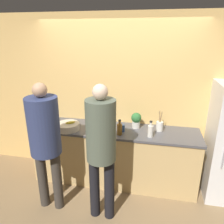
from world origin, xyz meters
The scene contains 11 objects.
ground_plane centered at (0.00, 0.00, 0.00)m, with size 14.00×14.00×0.00m, color #8C704C.
wall_back centered at (0.00, 0.69, 1.30)m, with size 5.20×0.06×2.60m.
counter centered at (0.00, 0.37, 0.46)m, with size 2.55×0.67×0.91m.
person_left centered at (-0.75, -0.40, 1.08)m, with size 0.39×0.39×1.76m.
person_center centered at (-0.01, -0.43, 1.07)m, with size 0.35×0.35×1.78m.
fruit_bowl centered at (-0.69, 0.19, 0.96)m, with size 0.35×0.35×0.14m.
utensil_crock centered at (0.67, 0.43, 0.99)m, with size 0.10×0.10×0.31m.
bottle_amber centered at (0.11, 0.18, 1.00)m, with size 0.08×0.08×0.23m.
bottle_clear centered at (0.54, 0.20, 1.00)m, with size 0.08×0.08×0.24m.
cup_blue centered at (0.13, 0.30, 0.96)m, with size 0.07×0.07×0.10m.
potted_plant centered at (0.31, 0.48, 1.04)m, with size 0.16×0.16×0.24m.
Camera 1 is at (0.58, -2.65, 2.28)m, focal length 35.00 mm.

